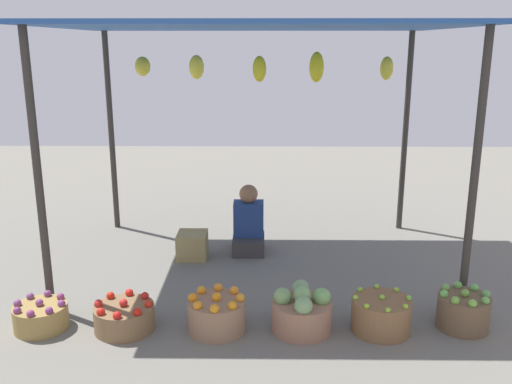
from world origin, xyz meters
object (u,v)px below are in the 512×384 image
(basket_red_tomatoes, at_px, (124,317))
(basket_limes, at_px, (381,314))
(basket_purple_onions, at_px, (41,316))
(vendor_person, at_px, (249,226))
(wooden_crate_near_vendor, at_px, (192,245))
(basket_oranges, at_px, (217,314))
(basket_green_apples, at_px, (463,311))
(basket_cabbages, at_px, (302,312))

(basket_red_tomatoes, relative_size, basket_limes, 1.02)
(basket_purple_onions, relative_size, basket_limes, 0.91)
(vendor_person, distance_m, basket_purple_onions, 2.50)
(wooden_crate_near_vendor, bearing_deg, basket_limes, -42.35)
(vendor_person, height_order, basket_oranges, vendor_person)
(basket_limes, relative_size, basket_green_apples, 1.14)
(basket_cabbages, bearing_deg, basket_limes, -0.28)
(vendor_person, bearing_deg, basket_oranges, -96.78)
(vendor_person, distance_m, wooden_crate_near_vendor, 0.68)
(basket_oranges, distance_m, basket_green_apples, 2.06)
(basket_cabbages, bearing_deg, basket_oranges, -178.75)
(basket_oranges, bearing_deg, basket_green_apples, 1.87)
(basket_purple_onions, height_order, basket_green_apples, basket_green_apples)
(wooden_crate_near_vendor, bearing_deg, basket_oranges, -76.02)
(vendor_person, height_order, basket_purple_onions, vendor_person)
(basket_green_apples, bearing_deg, basket_cabbages, -177.80)
(basket_cabbages, height_order, wooden_crate_near_vendor, basket_cabbages)
(basket_oranges, bearing_deg, basket_cabbages, 1.25)
(basket_purple_onions, xyz_separation_m, basket_cabbages, (2.19, 0.00, 0.05))
(basket_oranges, distance_m, basket_cabbages, 0.71)
(basket_oranges, xyz_separation_m, basket_limes, (1.36, 0.01, -0.00))
(basket_red_tomatoes, bearing_deg, basket_limes, 0.19)
(basket_purple_onions, xyz_separation_m, basket_limes, (2.84, -0.00, 0.03))
(basket_red_tomatoes, xyz_separation_m, basket_green_apples, (2.84, 0.06, 0.04))
(basket_purple_onions, bearing_deg, basket_green_apples, 0.89)
(basket_purple_onions, distance_m, basket_oranges, 1.48)
(basket_purple_onions, relative_size, basket_green_apples, 1.04)
(vendor_person, distance_m, basket_green_apples, 2.56)
(basket_oranges, xyz_separation_m, wooden_crate_near_vendor, (-0.40, 1.63, -0.00))
(vendor_person, xyz_separation_m, basket_red_tomatoes, (-0.99, -1.83, -0.19))
(vendor_person, xyz_separation_m, basket_green_apples, (1.85, -1.77, -0.15))
(vendor_person, xyz_separation_m, basket_purple_onions, (-1.70, -1.82, -0.19))
(basket_purple_onions, xyz_separation_m, wooden_crate_near_vendor, (1.07, 1.61, 0.03))
(basket_cabbages, bearing_deg, basket_red_tomatoes, -179.60)
(basket_cabbages, height_order, basket_limes, basket_cabbages)
(vendor_person, relative_size, basket_green_apples, 1.82)
(basket_red_tomatoes, bearing_deg, basket_purple_onions, 179.39)
(vendor_person, height_order, basket_green_apples, vendor_person)
(basket_limes, bearing_deg, basket_purple_onions, 179.99)
(basket_oranges, height_order, basket_cabbages, basket_cabbages)
(basket_oranges, relative_size, basket_green_apples, 1.13)
(basket_purple_onions, distance_m, basket_cabbages, 2.19)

